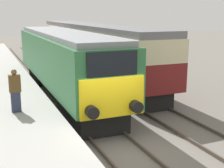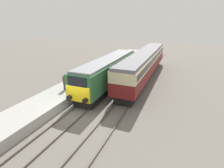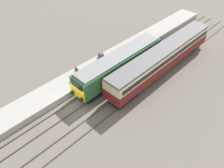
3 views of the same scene
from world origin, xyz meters
The scene contains 8 objects.
ground_plane centered at (0.00, 0.00, 0.00)m, with size 120.00×120.00×0.00m, color slate.
platform_left centered at (-3.30, 8.00, 0.44)m, with size 3.50×50.00×0.88m.
rails_near_track centered at (0.00, 5.00, 0.07)m, with size 1.51×60.00×0.14m.
rails_far_track centered at (3.40, 5.00, 0.07)m, with size 1.50×60.00×0.14m.
locomotive centered at (0.00, 8.05, 2.07)m, with size 2.70×14.93×3.68m.
passenger_carriage centered at (3.40, 13.18, 2.37)m, with size 2.75×20.53×3.88m.
person_on_platform centered at (-3.11, 3.15, 1.73)m, with size 0.44×0.26×1.71m.
luggage_crate centered at (-4.39, 8.68, 1.18)m, with size 0.70×0.56×0.60m.
Camera 2 is at (8.32, -11.50, 8.04)m, focal length 28.00 mm.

